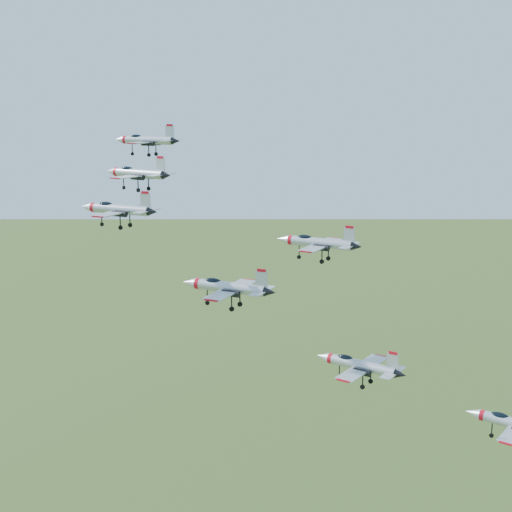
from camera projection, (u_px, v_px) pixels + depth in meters
The scene contains 6 objects.
jet_lead at pixel (146, 140), 127.79m from camera, with size 13.57×11.44×3.65m.
jet_left_high at pixel (137, 173), 106.83m from camera, with size 12.80×10.56×3.43m.
jet_right_high at pixel (117, 209), 92.33m from camera, with size 11.88×9.98×3.19m.
jet_left_low at pixel (317, 242), 102.36m from camera, with size 13.28×11.07×3.55m.
jet_right_low at pixel (227, 287), 91.56m from camera, with size 13.37×11.23×3.59m.
jet_trail at pixel (359, 365), 96.91m from camera, with size 13.55×11.11×3.63m.
Camera 1 is at (65.81, -80.34, 161.85)m, focal length 50.00 mm.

